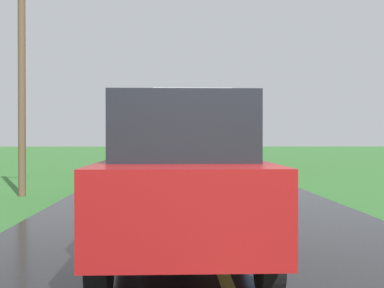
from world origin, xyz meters
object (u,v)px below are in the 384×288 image
(banana_truck_near, at_px, (193,142))
(following_car, at_px, (182,179))
(banana_truck_far, at_px, (178,140))
(utility_pole_roadside, at_px, (22,57))

(banana_truck_near, relative_size, following_car, 1.42)
(banana_truck_near, bearing_deg, banana_truck_far, 91.28)
(banana_truck_far, bearing_deg, banana_truck_near, -88.72)
(banana_truck_near, xyz_separation_m, following_car, (-0.41, -7.36, -0.39))
(utility_pole_roadside, relative_size, following_car, 1.67)
(utility_pole_roadside, distance_m, following_car, 9.30)
(banana_truck_far, relative_size, following_car, 1.42)
(utility_pole_roadside, xyz_separation_m, following_car, (4.13, -7.90, -2.64))
(banana_truck_near, bearing_deg, utility_pole_roadside, 173.31)
(utility_pole_roadside, bearing_deg, following_car, -62.36)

